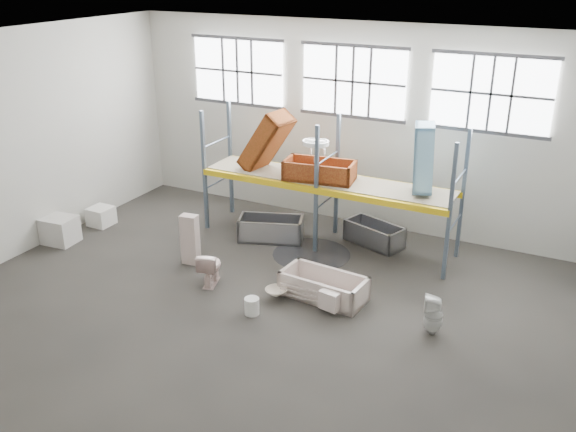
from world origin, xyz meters
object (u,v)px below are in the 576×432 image
Objects in this scene: toilet_white at (433,315)px; bucket at (252,306)px; bathtub_beige at (324,286)px; blue_tub_upright at (424,158)px; rust_tub_flat at (319,170)px; carton_near at (60,230)px; steel_tub_right at (374,234)px; steel_tub_left at (271,229)px; toilet_beige at (210,267)px; cistern_tall at (190,239)px.

toilet_white is 3.39m from bucket.
toilet_white is (2.29, -0.30, 0.13)m from bathtub_beige.
bucket is (-2.12, -3.73, -2.23)m from blue_tub_upright.
rust_tub_flat is at bearing 93.46° from bucket.
rust_tub_flat is 2.15× the size of carton_near.
steel_tub_right is 2.06m from rust_tub_flat.
blue_tub_upright reaches higher than toilet_white.
steel_tub_right is (0.04, 2.88, 0.01)m from bathtub_beige.
toilet_beige is at bearing -91.68° from steel_tub_left.
bathtub_beige is at bearing 3.74° from carton_near.
toilet_beige is 0.65× the size of cistern_tall.
bucket is (-3.26, -0.91, -0.21)m from toilet_white.
toilet_beige is 3.42m from rust_tub_flat.
toilet_beige is 4.16m from steel_tub_right.
carton_near is (-5.51, -2.78, -1.50)m from rust_tub_flat.
bathtub_beige is 1.22× the size of steel_tub_right.
toilet_white is at bearing 165.69° from toilet_beige.
steel_tub_right is (2.39, 3.41, -0.12)m from toilet_beige.
toilet_white reaches higher than bucket.
steel_tub_right is at bearing -142.22° from toilet_beige.
bucket is at bearing -86.54° from rust_tub_flat.
steel_tub_left is (-4.57, 2.29, -0.10)m from toilet_white.
blue_tub_upright is (1.11, -0.35, 2.14)m from steel_tub_right.
steel_tub_left is at bearing 112.27° from bucket.
toilet_white is 2.26× the size of bucket.
bathtub_beige is at bearing 51.26° from bucket.
steel_tub_left is 1.92m from rust_tub_flat.
bathtub_beige is 2.29× the size of toilet_beige.
rust_tub_flat reaches higher than toilet_beige.
rust_tub_flat is at bearing 26.81° from carton_near.
cistern_tall is (-3.26, 0.07, 0.32)m from bathtub_beige.
toilet_beige is 1.11m from cistern_tall.
carton_near is at bearing -151.19° from steel_tub_left.
bucket is at bearing -89.94° from toilet_white.
cistern_tall reaches higher than bathtub_beige.
toilet_beige is at bearing -40.79° from cistern_tall.
carton_near is (-4.34, 0.09, -0.05)m from toilet_beige.
bathtub_beige is 2.25× the size of toilet_white.
carton_near is at bearing -159.31° from blue_tub_upright.
rust_tub_flat is 4.80× the size of bucket.
steel_tub_right is (3.30, 2.81, -0.32)m from cistern_tall.
bucket is at bearing -123.61° from bathtub_beige.
bathtub_beige is 2.28× the size of carton_near.
blue_tub_upright is at bearing 20.69° from carton_near.
toilet_beige reaches higher than steel_tub_left.
cistern_tall is at bearing -109.23° from toilet_white.
carton_near reaches higher than bathtub_beige.
toilet_white is at bearing -68.07° from blue_tub_upright.
toilet_beige is at bearing -112.09° from rust_tub_flat.
bucket is at bearing -119.65° from blue_tub_upright.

